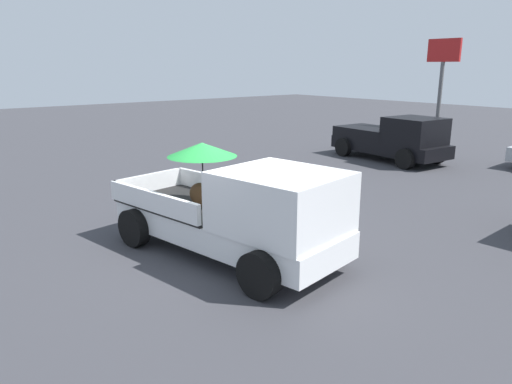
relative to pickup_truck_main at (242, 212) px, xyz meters
The scene contains 4 objects.
ground_plane 1.08m from the pickup_truck_main, behind, with size 80.00×80.00×0.00m, color #38383D.
pickup_truck_main is the anchor object (origin of this frame).
pickup_truck_far 11.67m from the pickup_truck_main, 111.49° to the left, with size 4.93×2.47×1.80m.
motel_sign 13.76m from the pickup_truck_main, 105.93° to the left, with size 1.40×0.16×4.75m.
Camera 1 is at (7.40, -5.20, 3.69)m, focal length 33.34 mm.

